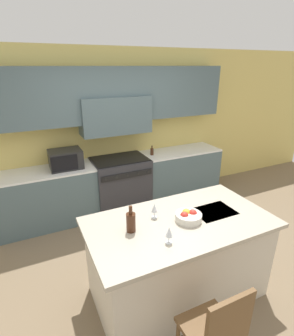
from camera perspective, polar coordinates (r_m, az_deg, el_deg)
The scene contains 12 objects.
ground_plane at distance 3.64m, azimuth 3.92°, elevation -20.07°, with size 10.00×10.00×0.00m, color #7A664C.
back_cabinetry at distance 4.53m, azimuth -7.45°, elevation 11.13°, with size 10.00×0.46×2.70m.
back_counter at distance 4.65m, azimuth -5.82°, elevation -3.48°, with size 3.94×0.62×0.91m.
range_stove at distance 4.63m, azimuth -5.74°, elevation -3.42°, with size 0.94×0.70×0.94m.
microwave at distance 4.24m, azimuth -17.30°, elevation 1.86°, with size 0.49×0.38×0.29m.
kitchen_island at distance 3.00m, azimuth 6.84°, elevation -18.83°, with size 1.89×1.02×0.94m.
island_chair at distance 2.39m, azimuth 14.98°, elevation -30.94°, with size 0.42×0.40×0.96m.
wine_bottle at distance 2.50m, azimuth -3.52°, elevation -11.61°, with size 0.09×0.09×0.27m.
wine_glass_near at distance 2.35m, azimuth 4.83°, elevation -13.80°, with size 0.07×0.07×0.16m.
wine_glass_far at distance 2.70m, azimuth 1.63°, elevation -8.77°, with size 0.07×0.07×0.16m.
fruit_bowl at distance 2.72m, azimuth 8.97°, elevation -10.34°, with size 0.27×0.27×0.11m.
oil_bottle_on_counter at distance 4.68m, azimuth 1.08°, elevation 3.63°, with size 0.06×0.06×0.17m.
Camera 1 is at (-1.38, -2.35, 2.41)m, focal length 28.00 mm.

